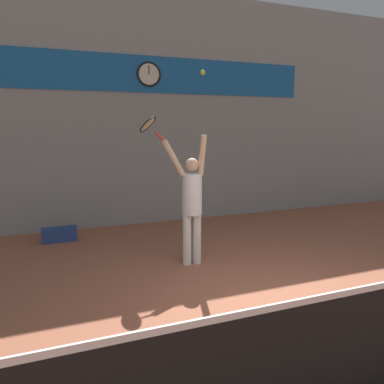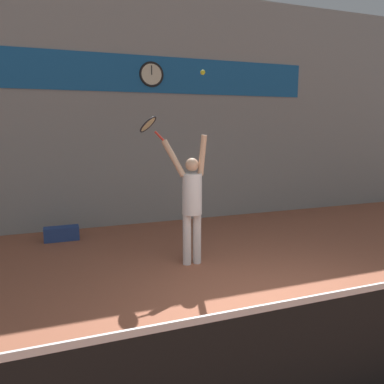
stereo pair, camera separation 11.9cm
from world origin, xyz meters
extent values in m
plane|color=#9E563D|center=(0.00, 0.00, 0.00)|extent=(18.00, 18.00, 0.00)
cube|color=gray|center=(0.00, 4.94, 2.50)|extent=(18.00, 0.10, 5.00)
cube|color=#195B9E|center=(0.00, 4.88, 3.24)|extent=(6.72, 0.02, 0.76)
cylinder|color=beige|center=(-0.35, 4.86, 3.24)|extent=(0.48, 0.02, 0.48)
torus|color=black|center=(-0.35, 4.86, 3.24)|extent=(0.53, 0.05, 0.53)
cube|color=black|center=(-0.35, 4.85, 3.33)|extent=(0.02, 0.01, 0.19)
cylinder|color=white|center=(-0.53, 2.13, 0.40)|extent=(0.13, 0.13, 0.81)
cylinder|color=white|center=(-0.36, 2.13, 0.40)|extent=(0.13, 0.13, 0.81)
cylinder|color=white|center=(-0.44, 2.13, 1.12)|extent=(0.31, 0.31, 0.63)
sphere|color=#D8A884|center=(-0.44, 2.13, 1.57)|extent=(0.20, 0.20, 0.20)
cylinder|color=#D8A884|center=(-0.28, 2.11, 1.71)|extent=(0.17, 0.16, 0.62)
cylinder|color=#D8A884|center=(-0.70, 2.23, 1.67)|extent=(0.36, 0.32, 0.57)
cylinder|color=red|center=(-0.88, 2.36, 2.00)|extent=(0.15, 0.12, 0.16)
torus|color=black|center=(-1.03, 2.47, 2.18)|extent=(0.39, 0.42, 0.25)
cylinder|color=beige|center=(-1.03, 2.47, 2.18)|extent=(0.33, 0.35, 0.21)
sphere|color=#CCDB2D|center=(-0.32, 2.02, 2.91)|extent=(0.07, 0.07, 0.07)
cube|color=navy|center=(-2.35, 4.15, 0.13)|extent=(0.64, 0.25, 0.26)
camera|label=1|loc=(-2.50, -3.14, 2.13)|focal=35.00mm
camera|label=2|loc=(-2.39, -3.18, 2.13)|focal=35.00mm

